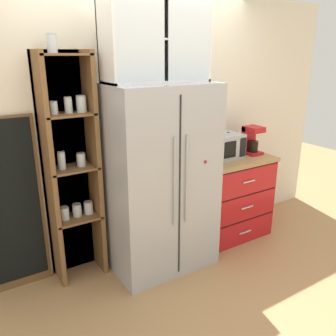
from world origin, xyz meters
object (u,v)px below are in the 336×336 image
Objects in this scene: coffee_maker at (251,140)px; mug_charcoal at (232,154)px; chalkboard_menu at (6,208)px; refrigerator at (159,179)px; bottle_clear at (228,146)px; microwave at (220,146)px.

coffee_maker reaches higher than mug_charcoal.
chalkboard_menu is (-2.23, 0.27, -0.19)m from mug_charcoal.
refrigerator is at bearing -176.66° from coffee_maker.
coffee_maker is 0.29m from bottle_clear.
refrigerator is at bearing -172.01° from bottle_clear.
coffee_maker is at bearing 3.34° from refrigerator.
refrigerator is 0.95m from mug_charcoal.
microwave is 1.42× the size of coffee_maker.
chalkboard_menu reaches higher than coffee_maker.
bottle_clear is at bearing 91.46° from mug_charcoal.
chalkboard_menu is at bearing 174.43° from microwave.
mug_charcoal is (0.12, -0.06, -0.09)m from microwave.
bottle_clear is (-0.00, 0.08, 0.07)m from mug_charcoal.
refrigerator reaches higher than microwave.
bottle_clear is at bearing 168.01° from coffee_maker.
refrigerator is at bearing -176.83° from mug_charcoal.
coffee_maker is (0.40, -0.04, 0.03)m from microwave.
mug_charcoal is (0.95, 0.05, 0.09)m from refrigerator.
coffee_maker is 2.84× the size of mug_charcoal.
coffee_maker is 1.17× the size of bottle_clear.
mug_charcoal is 0.11m from bottle_clear.
refrigerator is 6.59× the size of bottle_clear.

